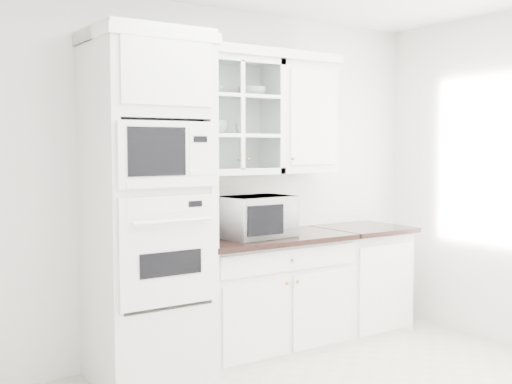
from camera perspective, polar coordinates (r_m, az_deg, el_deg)
room_shell at (r=4.02m, az=6.21°, el=6.36°), size 4.00×3.50×2.70m
oven_column at (r=4.47m, az=-9.59°, el=-1.34°), size 0.76×0.68×2.40m
base_cabinet_run at (r=5.12m, az=1.01°, el=-8.94°), size 1.32×0.67×0.92m
extra_base_cabinet at (r=5.75m, az=9.24°, el=-7.56°), size 0.72×0.67×0.92m
upper_cabinet_glass at (r=4.97m, az=-2.26°, el=6.76°), size 0.80×0.33×0.90m
upper_cabinet_solid at (r=5.36m, az=3.91°, el=6.56°), size 0.55×0.33×0.90m
crown_molding at (r=4.94m, az=-3.17°, el=12.42°), size 2.14×0.38×0.07m
countertop_microwave at (r=4.93m, az=-0.07°, el=-2.19°), size 0.58×0.50×0.32m
bowl_a at (r=4.86m, az=-4.37°, el=9.03°), size 0.24×0.24×0.06m
bowl_b at (r=5.07m, az=-0.40°, el=8.92°), size 0.28×0.28×0.07m
cup_a at (r=4.91m, az=-3.39°, el=5.77°), size 0.17×0.17×0.11m
cup_b at (r=5.00m, az=-1.40°, el=5.63°), size 0.12×0.12×0.09m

